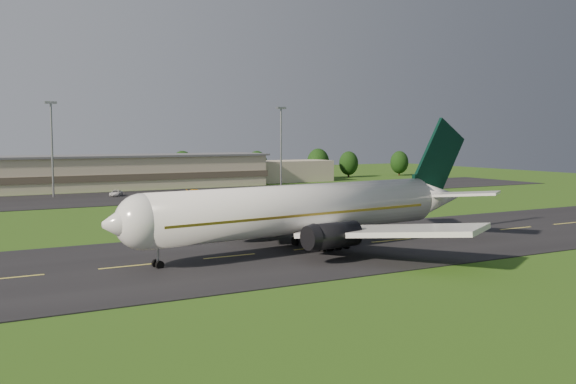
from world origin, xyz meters
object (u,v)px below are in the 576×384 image
terminal (48,175)px  light_mast_centre (52,138)px  light_mast_east (281,137)px  service_vehicle_c (116,193)px  airliner (306,210)px  service_vehicle_d (197,192)px

terminal → light_mast_centre: (-1.40, -16.18, 8.75)m
light_mast_east → service_vehicle_c: light_mast_east is taller
light_mast_centre → light_mast_east: same height
airliner → service_vehicle_d: 69.87m
terminal → service_vehicle_c: size_ratio=31.10×
light_mast_east → terminal: bearing=163.2°
light_mast_centre → service_vehicle_d: (28.12, -11.27, -11.96)m
airliner → terminal: size_ratio=0.35×
terminal → light_mast_centre: light_mast_centre is taller
light_mast_centre → service_vehicle_c: light_mast_centre is taller
light_mast_east → service_vehicle_d: light_mast_east is taller
light_mast_east → service_vehicle_c: (-42.75, -4.04, -11.99)m
airliner → light_mast_east: bearing=57.1°
light_mast_centre → light_mast_east: (55.00, 0.00, 0.00)m
light_mast_east → service_vehicle_c: bearing=-174.6°
light_mast_centre → light_mast_east: size_ratio=1.00×
airliner → service_vehicle_c: airliner is taller
terminal → light_mast_centre: 18.45m
terminal → service_vehicle_c: 23.18m
light_mast_east → airliner: bearing=-116.2°
terminal → service_vehicle_c: bearing=-61.8°
service_vehicle_c → service_vehicle_d: (15.87, -7.23, 0.03)m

